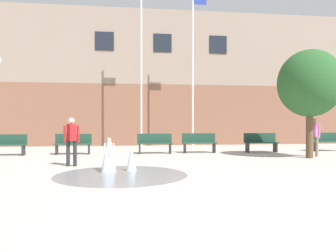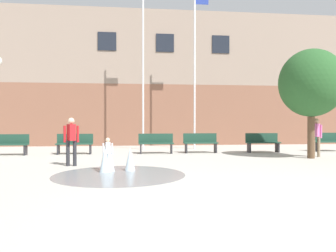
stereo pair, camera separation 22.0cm
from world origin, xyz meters
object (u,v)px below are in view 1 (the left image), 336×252
object	(u,v)px
street_tree_near_building	(310,84)
park_bench_near_trashcan	(261,142)
park_bench_under_right_flagpole	(199,142)
child_in_fountain	(109,152)
adult_in_red	(72,138)
flagpole_right	(193,64)
park_bench_left_of_flagpoles	(7,144)
park_bench_center	(155,143)
flagpole_left	(142,61)
park_bench_under_left_flagpole	(73,144)
teen_by_trashcan	(314,134)
park_bench_far_right	(326,141)

from	to	relation	value
street_tree_near_building	park_bench_near_trashcan	bearing A→B (deg)	108.17
park_bench_under_right_flagpole	child_in_fountain	bearing A→B (deg)	-126.77
adult_in_red	flagpole_right	world-z (taller)	flagpole_right
park_bench_left_of_flagpoles	park_bench_under_right_flagpole	xyz separation A→B (m)	(8.52, 0.17, 0.00)
park_bench_near_trashcan	flagpole_right	distance (m)	5.44
park_bench_center	flagpole_right	bearing A→B (deg)	44.88
park_bench_under_right_flagpole	park_bench_near_trashcan	world-z (taller)	same
flagpole_left	street_tree_near_building	xyz separation A→B (m)	(6.47, -4.95, -1.67)
flagpole_left	street_tree_near_building	bearing A→B (deg)	-37.45
park_bench_under_right_flagpole	adult_in_red	bearing A→B (deg)	-142.30
child_in_fountain	flagpole_right	xyz separation A→B (m)	(4.10, 7.43, 3.96)
park_bench_near_trashcan	flagpole_left	bearing A→B (deg)	157.95
park_bench_center	park_bench_under_left_flagpole	bearing A→B (deg)	178.33
park_bench_left_of_flagpoles	teen_by_trashcan	distance (m)	13.08
park_bench_under_left_flagpole	park_bench_center	world-z (taller)	same
park_bench_far_right	adult_in_red	xyz separation A→B (m)	(-11.68, -4.11, 0.45)
teen_by_trashcan	flagpole_right	world-z (taller)	flagpole_right
park_bench_under_left_flagpole	child_in_fountain	size ratio (longest dim) A/B	1.62
park_bench_center	park_bench_far_right	bearing A→B (deg)	1.27
child_in_fountain	teen_by_trashcan	bearing A→B (deg)	95.26
teen_by_trashcan	flagpole_left	world-z (taller)	flagpole_left
park_bench_center	park_bench_near_trashcan	world-z (taller)	same
park_bench_under_left_flagpole	street_tree_near_building	xyz separation A→B (m)	(9.65, -2.80, 2.51)
adult_in_red	park_bench_under_left_flagpole	bearing A→B (deg)	159.79
flagpole_left	park_bench_left_of_flagpoles	bearing A→B (deg)	-158.52
park_bench_far_right	teen_by_trashcan	xyz separation A→B (m)	(-2.11, -2.44, 0.45)
flagpole_right	street_tree_near_building	distance (m)	6.38
park_bench_left_of_flagpoles	street_tree_near_building	xyz separation A→B (m)	(12.40, -2.62, 2.51)
park_bench_center	adult_in_red	bearing A→B (deg)	-128.28
park_bench_near_trashcan	park_bench_far_right	world-z (taller)	same
adult_in_red	flagpole_left	distance (m)	7.68
park_bench_center	child_in_fountain	distance (m)	5.48
park_bench_far_right	adult_in_red	world-z (taller)	adult_in_red
adult_in_red	child_in_fountain	bearing A→B (deg)	17.47
park_bench_far_right	flagpole_right	xyz separation A→B (m)	(-6.31, 2.07, 4.06)
street_tree_near_building	park_bench_far_right	bearing A→B (deg)	47.98
child_in_fountain	street_tree_near_building	size ratio (longest dim) A/B	0.23
park_bench_far_right	flagpole_right	size ratio (longest dim) A/B	0.19
teen_by_trashcan	child_in_fountain	world-z (taller)	teen_by_trashcan
park_bench_left_of_flagpoles	park_bench_near_trashcan	bearing A→B (deg)	0.37
street_tree_near_building	adult_in_red	bearing A→B (deg)	-172.26
flagpole_right	park_bench_under_left_flagpole	bearing A→B (deg)	-160.03
teen_by_trashcan	park_bench_near_trashcan	bearing A→B (deg)	80.53
park_bench_under_right_flagpole	street_tree_near_building	bearing A→B (deg)	-35.65
teen_by_trashcan	street_tree_near_building	distance (m)	2.15
park_bench_under_right_flagpole	teen_by_trashcan	size ratio (longest dim) A/B	1.01
teen_by_trashcan	flagpole_left	distance (m)	9.08
flagpole_left	flagpole_right	world-z (taller)	flagpole_left
child_in_fountain	flagpole_right	size ratio (longest dim) A/B	0.11
park_bench_under_left_flagpole	park_bench_center	xyz separation A→B (m)	(3.66, -0.11, 0.00)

